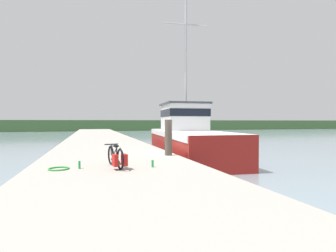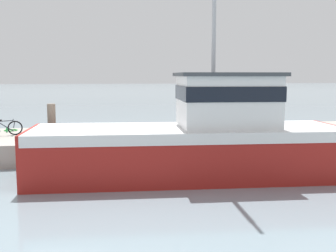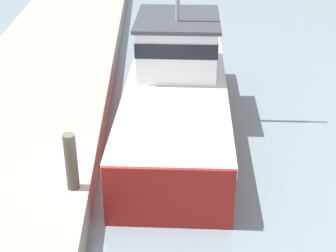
# 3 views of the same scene
# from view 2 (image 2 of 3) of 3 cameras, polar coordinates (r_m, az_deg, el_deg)

# --- Properties ---
(ground_plane) EXTENTS (320.00, 320.00, 0.00)m
(ground_plane) POSITION_cam_2_polar(r_m,az_deg,el_deg) (15.70, -13.33, -5.96)
(ground_plane) COLOR gray
(dock_pier) EXTENTS (5.42, 80.00, 0.88)m
(dock_pier) POSITION_cam_2_polar(r_m,az_deg,el_deg) (18.95, -12.90, -2.40)
(dock_pier) COLOR #A39E93
(dock_pier) RESTS_ON ground_plane
(fishing_boat_main) EXTENTS (4.06, 12.50, 10.27)m
(fishing_boat_main) POSITION_cam_2_polar(r_m,az_deg,el_deg) (14.26, 5.06, -1.71)
(fishing_boat_main) COLOR maroon
(fishing_boat_main) RESTS_ON ground_plane
(mooring_post) EXTENTS (0.31, 0.31, 1.50)m
(mooring_post) POSITION_cam_2_polar(r_m,az_deg,el_deg) (16.54, -15.48, 0.33)
(mooring_post) COLOR #51473D
(mooring_post) RESTS_ON dock_pier
(hose_coil) EXTENTS (0.60, 0.60, 0.04)m
(hose_coil) POSITION_cam_2_polar(r_m,az_deg,el_deg) (20.90, -20.53, -0.54)
(hose_coil) COLOR green
(hose_coil) RESTS_ON dock_pier
(water_bottle_on_curb) EXTENTS (0.07, 0.07, 0.23)m
(water_bottle_on_curb) POSITION_cam_2_polar(r_m,az_deg,el_deg) (20.33, -20.99, -0.49)
(water_bottle_on_curb) COLOR green
(water_bottle_on_curb) RESTS_ON dock_pier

